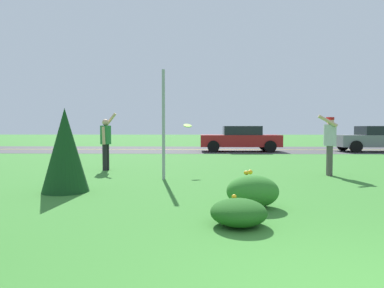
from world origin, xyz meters
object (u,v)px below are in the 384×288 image
Objects in this scene: car_red_center_right at (240,139)px; person_catcher_red_cap_gray_shirt at (330,140)px; person_thrower_green_shirt at (106,139)px; frisbee_lime at (188,126)px; car_gray_center_left at (377,139)px; sign_post_near_path at (164,125)px.

person_catcher_red_cap_gray_shirt is at bearing -82.31° from car_red_center_right.
person_thrower_green_shirt is 6.72m from person_catcher_red_cap_gray_shirt.
frisbee_lime is 10.04m from car_red_center_right.
frisbee_lime is at bearing -137.03° from car_gray_center_left.
sign_post_near_path reaches higher than car_red_center_right.
frisbee_lime reaches higher than car_gray_center_left.
frisbee_lime is 14.19m from car_gray_center_left.
sign_post_near_path is at bearing -169.40° from person_catcher_red_cap_gray_shirt.
person_thrower_green_shirt is at bearing -119.83° from car_red_center_right.
frisbee_lime is at bearing 171.91° from person_catcher_red_cap_gray_shirt.
car_red_center_right is at bearing 180.00° from car_gray_center_left.
sign_post_near_path reaches higher than car_gray_center_left.
frisbee_lime is (0.57, 1.43, -0.01)m from sign_post_near_path.
sign_post_near_path is 15.59m from car_gray_center_left.
person_catcher_red_cap_gray_shirt is 4.09m from frisbee_lime.
person_thrower_green_shirt is 1.07× the size of person_catcher_red_cap_gray_shirt.
car_gray_center_left is (10.37, 9.66, -0.67)m from frisbee_lime.
car_gray_center_left and car_red_center_right have the same top height.
person_thrower_green_shirt is at bearing 169.26° from frisbee_lime.
person_catcher_red_cap_gray_shirt reaches higher than car_gray_center_left.
sign_post_near_path is 0.63× the size of car_gray_center_left.
sign_post_near_path is 2.84m from person_thrower_green_shirt.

